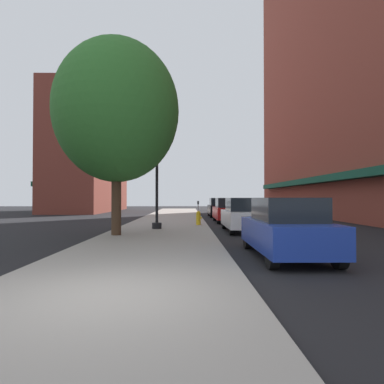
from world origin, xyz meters
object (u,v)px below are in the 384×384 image
car_white (243,215)px  car_blue (286,228)px  lamppost (157,167)px  car_black (219,208)px  fire_hydrant (198,218)px  parking_meter_near (198,207)px  tree_near (117,111)px  car_red (228,210)px

car_white → car_blue: bearing=-88.5°
lamppost → car_black: bearing=71.2°
fire_hydrant → car_white: size_ratio=0.18×
car_blue → car_white: bearing=90.0°
lamppost → fire_hydrant: (2.16, 2.39, -2.68)m
car_blue → car_black: size_ratio=1.00×
lamppost → car_black: (4.28, 12.56, -2.39)m
car_white → car_black: bearing=91.5°
parking_meter_near → tree_near: 12.97m
lamppost → car_blue: size_ratio=1.37×
lamppost → parking_meter_near: 9.35m
parking_meter_near → car_white: (1.95, -9.13, -0.14)m
tree_near → car_red: 11.48m
fire_hydrant → parking_meter_near: size_ratio=0.60×
tree_near → car_red: (5.70, 8.90, -4.47)m
lamppost → tree_near: tree_near is taller
fire_hydrant → lamppost: bearing=-132.1°
parking_meter_near → car_red: bearing=-54.5°
car_blue → parking_meter_near: bearing=96.8°
parking_meter_near → car_red: 3.36m
car_white → car_red: same height
car_white → parking_meter_near: bearing=103.6°
car_black → fire_hydrant: bearing=-99.9°
car_red → car_black: same height
fire_hydrant → tree_near: size_ratio=0.10×
tree_near → car_black: 17.05m
car_white → car_black: 12.92m
lamppost → car_black: lamppost is taller
tree_near → car_black: size_ratio=1.90×
car_red → fire_hydrant: bearing=-120.6°
car_white → car_red: (0.00, 6.39, 0.00)m
lamppost → car_white: 4.92m
fire_hydrant → parking_meter_near: parking_meter_near is taller
fire_hydrant → car_red: size_ratio=0.18×
car_red → car_black: (0.00, 6.54, 0.00)m
fire_hydrant → car_blue: (2.13, -9.97, 0.29)m
fire_hydrant → car_black: (2.13, 10.18, 0.29)m
fire_hydrant → car_white: car_white is taller
car_red → car_black: bearing=89.7°
lamppost → parking_meter_near: (2.33, 8.77, -2.25)m
tree_near → car_white: 7.67m
tree_near → car_white: tree_near is taller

